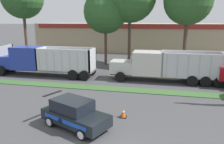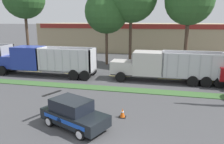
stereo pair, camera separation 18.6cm
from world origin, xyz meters
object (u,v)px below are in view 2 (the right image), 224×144
object	(u,v)px
traffic_cone	(122,113)
rally_car	(73,113)
dump_truck_far_right	(36,61)
dump_truck_trail	(156,66)

from	to	relation	value
traffic_cone	rally_car	bearing A→B (deg)	-144.00
rally_car	dump_truck_far_right	bearing A→B (deg)	129.98
dump_truck_far_right	traffic_cone	distance (m)	14.66
dump_truck_trail	dump_truck_far_right	distance (m)	13.43
dump_truck_far_right	traffic_cone	world-z (taller)	dump_truck_far_right
dump_truck_trail	traffic_cone	xyz separation A→B (m)	(-1.84, -9.31, -1.23)
dump_truck_trail	rally_car	bearing A→B (deg)	-111.51
dump_truck_far_right	rally_car	xyz separation A→B (m)	(9.02, -10.75, -0.81)
dump_truck_trail	rally_car	world-z (taller)	dump_truck_trail
dump_truck_trail	rally_car	size ratio (longest dim) A/B	2.49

